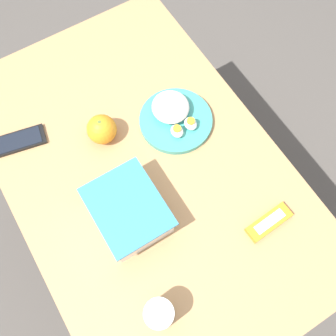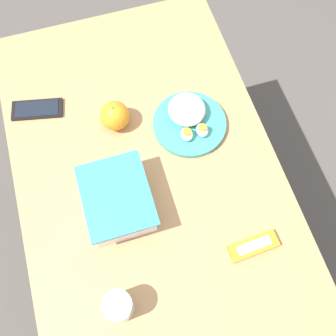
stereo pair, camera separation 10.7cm
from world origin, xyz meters
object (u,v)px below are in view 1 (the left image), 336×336
object	(u,v)px
food_container	(128,212)
orange_fruit	(102,129)
candy_bar	(269,222)
cell_phone	(19,141)
drinking_glass	(159,314)
rice_plate	(174,116)

from	to	relation	value
food_container	orange_fruit	size ratio (longest dim) A/B	2.48
food_container	candy_bar	xyz separation A→B (m)	(-0.21, -0.30, -0.03)
cell_phone	drinking_glass	distance (m)	0.63
orange_fruit	rice_plate	bearing A→B (deg)	-106.45
rice_plate	cell_phone	distance (m)	0.45
rice_plate	candy_bar	size ratio (longest dim) A/B	1.64
food_container	drinking_glass	xyz separation A→B (m)	(-0.26, 0.06, 0.01)
orange_fruit	cell_phone	distance (m)	0.25
candy_bar	drinking_glass	distance (m)	0.37
rice_plate	cell_phone	xyz separation A→B (m)	(0.17, 0.42, -0.02)
food_container	orange_fruit	distance (m)	0.25
candy_bar	orange_fruit	bearing A→B (deg)	28.50
food_container	orange_fruit	world-z (taller)	food_container
rice_plate	drinking_glass	size ratio (longest dim) A/B	2.43
orange_fruit	food_container	bearing A→B (deg)	167.79
orange_fruit	rice_plate	size ratio (longest dim) A/B	0.39
orange_fruit	candy_bar	bearing A→B (deg)	-151.50
orange_fruit	rice_plate	distance (m)	0.21
cell_phone	drinking_glass	size ratio (longest dim) A/B	1.81
cell_phone	drinking_glass	world-z (taller)	drinking_glass
candy_bar	cell_phone	bearing A→B (deg)	39.18
drinking_glass	cell_phone	bearing A→B (deg)	9.35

